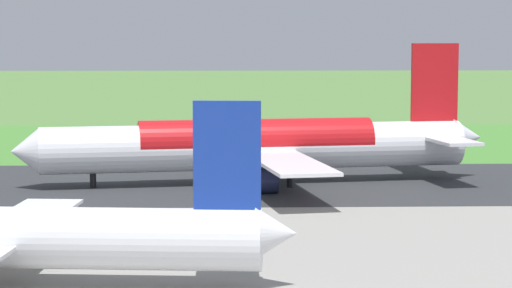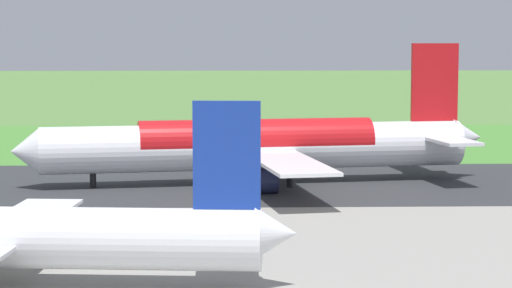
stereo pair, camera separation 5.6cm
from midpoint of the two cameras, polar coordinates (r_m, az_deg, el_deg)
The scene contains 6 objects.
ground_plane at distance 115.46m, azimuth -1.00°, elevation -2.22°, with size 800.00×800.00×0.00m, color #547F3D.
runway_asphalt at distance 115.46m, azimuth -1.00°, elevation -2.21°, with size 600.00×33.47×0.06m, color #2D3033.
grass_verge_foreground at distance 151.97m, azimuth -1.19°, elevation -0.25°, with size 600.00×80.00×0.04m, color #478534.
airliner_main at distance 115.04m, azimuth 0.20°, elevation -0.07°, with size 54.01×44.39×15.88m.
no_stopping_sign at distance 152.48m, azimuth 1.52°, elevation 0.30°, with size 0.60×0.10×2.34m.
traffic_cone_orange at distance 151.73m, azimuth -0.56°, elevation -0.16°, with size 0.40×0.40×0.55m, color orange.
Camera 2 is at (1.52, 114.28, 16.42)m, focal length 71.61 mm.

